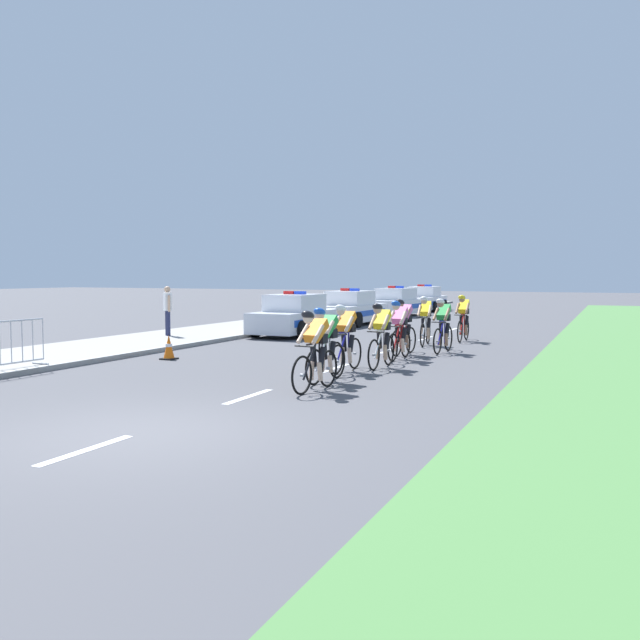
# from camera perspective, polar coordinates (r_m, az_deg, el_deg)

# --- Properties ---
(ground_plane) EXTENTS (160.00, 160.00, 0.00)m
(ground_plane) POSITION_cam_1_polar(r_m,az_deg,el_deg) (9.69, -15.19, -9.28)
(ground_plane) COLOR #4C4C51
(sidewalk_slab) EXTENTS (3.89, 60.00, 0.12)m
(sidewalk_slab) POSITION_cam_1_polar(r_m,az_deg,el_deg) (25.37, -8.50, -0.95)
(sidewalk_slab) COLOR gray
(sidewalk_slab) RESTS_ON ground
(kerb_edge) EXTENTS (0.16, 60.00, 0.13)m
(kerb_edge) POSITION_cam_1_polar(r_m,az_deg,el_deg) (24.42, -4.81, -1.09)
(kerb_edge) COLOR #9E9E99
(kerb_edge) RESTS_ON ground
(lane_markings_centre) EXTENTS (0.14, 21.60, 0.01)m
(lane_markings_centre) POSITION_cam_1_polar(r_m,az_deg,el_deg) (17.48, 3.86, -3.28)
(lane_markings_centre) COLOR white
(lane_markings_centre) RESTS_ON ground
(cyclist_lead) EXTENTS (0.44, 1.72, 1.56)m
(cyclist_lead) POSITION_cam_1_polar(r_m,az_deg,el_deg) (12.49, -0.44, -2.53)
(cyclist_lead) COLOR black
(cyclist_lead) RESTS_ON ground
(cyclist_second) EXTENTS (0.44, 1.72, 1.56)m
(cyclist_second) POSITION_cam_1_polar(r_m,az_deg,el_deg) (13.55, 0.49, -2.03)
(cyclist_second) COLOR black
(cyclist_second) RESTS_ON ground
(cyclist_third) EXTENTS (0.43, 1.72, 1.56)m
(cyclist_third) POSITION_cam_1_polar(r_m,az_deg,el_deg) (14.98, 2.19, -1.46)
(cyclist_third) COLOR black
(cyclist_third) RESTS_ON ground
(cyclist_fourth) EXTENTS (0.42, 1.72, 1.56)m
(cyclist_fourth) POSITION_cam_1_polar(r_m,az_deg,el_deg) (15.63, 5.26, -1.25)
(cyclist_fourth) COLOR black
(cyclist_fourth) RESTS_ON ground
(cyclist_fifth) EXTENTS (0.42, 1.72, 1.56)m
(cyclist_fifth) POSITION_cam_1_polar(r_m,az_deg,el_deg) (17.23, 6.79, -0.78)
(cyclist_fifth) COLOR black
(cyclist_fifth) RESTS_ON ground
(cyclist_sixth) EXTENTS (0.43, 1.72, 1.56)m
(cyclist_sixth) POSITION_cam_1_polar(r_m,az_deg,el_deg) (18.94, 10.47, -0.40)
(cyclist_sixth) COLOR black
(cyclist_sixth) RESTS_ON ground
(cyclist_seventh) EXTENTS (0.45, 1.72, 1.56)m
(cyclist_seventh) POSITION_cam_1_polar(r_m,az_deg,el_deg) (18.29, 7.16, -0.52)
(cyclist_seventh) COLOR black
(cyclist_seventh) RESTS_ON ground
(cyclist_eighth) EXTENTS (0.45, 1.72, 1.56)m
(cyclist_eighth) POSITION_cam_1_polar(r_m,az_deg,el_deg) (20.82, 8.99, -0.00)
(cyclist_eighth) COLOR black
(cyclist_eighth) RESTS_ON ground
(cyclist_ninth) EXTENTS (0.42, 1.72, 1.56)m
(cyclist_ninth) POSITION_cam_1_polar(r_m,az_deg,el_deg) (22.33, 12.15, 0.22)
(cyclist_ninth) COLOR black
(cyclist_ninth) RESTS_ON ground
(police_car_nearest) EXTENTS (2.04, 4.42, 1.59)m
(police_car_nearest) POSITION_cam_1_polar(r_m,az_deg,el_deg) (24.16, -2.08, 0.33)
(police_car_nearest) COLOR silver
(police_car_nearest) RESTS_ON ground
(police_car_second) EXTENTS (2.11, 4.45, 1.59)m
(police_car_second) POSITION_cam_1_polar(r_m,az_deg,el_deg) (29.11, 2.64, 0.93)
(police_car_second) COLOR white
(police_car_second) RESTS_ON ground
(police_car_third) EXTENTS (2.31, 4.55, 1.59)m
(police_car_third) POSITION_cam_1_polar(r_m,az_deg,el_deg) (35.29, 6.55, 1.43)
(police_car_third) COLOR silver
(police_car_third) RESTS_ON ground
(police_car_furthest) EXTENTS (2.07, 4.44, 1.59)m
(police_car_furthest) POSITION_cam_1_polar(r_m,az_deg,el_deg) (40.66, 8.95, 1.73)
(police_car_furthest) COLOR white
(police_car_furthest) RESTS_ON ground
(crowd_barrier_front) EXTENTS (0.57, 2.32, 1.07)m
(crowd_barrier_front) POSITION_cam_1_polar(r_m,az_deg,el_deg) (15.96, -25.70, -2.02)
(crowd_barrier_front) COLOR #B7BABF
(crowd_barrier_front) RESTS_ON sidewalk_slab
(traffic_cone_near) EXTENTS (0.36, 0.36, 0.64)m
(traffic_cone_near) POSITION_cam_1_polar(r_m,az_deg,el_deg) (17.62, -12.79, -2.31)
(traffic_cone_near) COLOR black
(traffic_cone_near) RESTS_ON ground
(spectator_closest) EXTENTS (0.45, 0.40, 1.68)m
(spectator_closest) POSITION_cam_1_polar(r_m,az_deg,el_deg) (23.10, -12.90, 1.07)
(spectator_closest) COLOR #23284C
(spectator_closest) RESTS_ON sidewalk_slab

